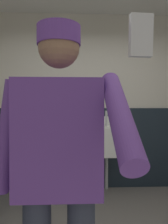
{
  "coord_description": "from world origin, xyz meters",
  "views": [
    {
      "loc": [
        -0.22,
        -1.68,
        1.28
      ],
      "look_at": [
        -0.15,
        -0.01,
        1.25
      ],
      "focal_mm": 34.65,
      "sensor_mm": 36.0,
      "label": 1
    }
  ],
  "objects_px": {
    "cell_phone": "(141,36)",
    "urinal_middle": "(107,141)",
    "urinal_left": "(59,141)",
    "soap_dispenser": "(98,97)",
    "person": "(59,169)"
  },
  "relations": [
    {
      "from": "cell_phone",
      "to": "urinal_middle",
      "type": "bearing_deg",
      "value": 78.59
    },
    {
      "from": "urinal_left",
      "to": "cell_phone",
      "type": "distance_m",
      "value": 2.86
    },
    {
      "from": "urinal_middle",
      "to": "cell_phone",
      "type": "height_order",
      "value": "cell_phone"
    },
    {
      "from": "urinal_left",
      "to": "cell_phone",
      "type": "height_order",
      "value": "cell_phone"
    },
    {
      "from": "urinal_left",
      "to": "cell_phone",
      "type": "bearing_deg",
      "value": -81.35
    },
    {
      "from": "urinal_left",
      "to": "soap_dispenser",
      "type": "height_order",
      "value": "soap_dispenser"
    },
    {
      "from": "urinal_left",
      "to": "soap_dispenser",
      "type": "xyz_separation_m",
      "value": [
        0.62,
        0.12,
        0.68
      ]
    },
    {
      "from": "urinal_middle",
      "to": "urinal_left",
      "type": "bearing_deg",
      "value": 180.0
    },
    {
      "from": "urinal_middle",
      "to": "person",
      "type": "height_order",
      "value": "person"
    },
    {
      "from": "cell_phone",
      "to": "soap_dispenser",
      "type": "distance_m",
      "value": 2.87
    },
    {
      "from": "urinal_middle",
      "to": "person",
      "type": "xyz_separation_m",
      "value": [
        -0.58,
        -2.24,
        0.2
      ]
    },
    {
      "from": "urinal_middle",
      "to": "soap_dispenser",
      "type": "height_order",
      "value": "soap_dispenser"
    },
    {
      "from": "urinal_middle",
      "to": "soap_dispenser",
      "type": "xyz_separation_m",
      "value": [
        -0.13,
        0.12,
        0.68
      ]
    },
    {
      "from": "urinal_middle",
      "to": "cell_phone",
      "type": "xyz_separation_m",
      "value": [
        -0.33,
        -2.74,
        0.69
      ]
    },
    {
      "from": "cell_phone",
      "to": "soap_dispenser",
      "type": "xyz_separation_m",
      "value": [
        0.2,
        2.86,
        -0.01
      ]
    }
  ]
}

